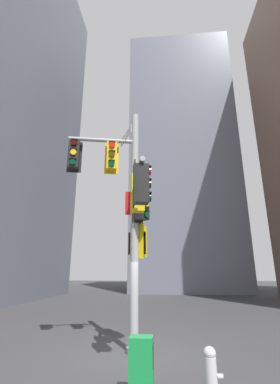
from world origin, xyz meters
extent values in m
plane|color=#38383A|center=(0.00, 0.00, 0.00)|extent=(120.00, 120.00, 0.00)
cube|color=slate|center=(3.40, 26.05, 16.26)|extent=(12.77, 12.77, 32.53)
cylinder|color=#9EA0A3|center=(0.00, 0.00, 3.84)|extent=(0.25, 0.25, 7.68)
cylinder|color=slate|center=(0.00, 0.00, 0.08)|extent=(0.45, 0.45, 0.16)
cylinder|color=#9EA0A3|center=(-1.13, -0.25, 6.61)|extent=(2.28, 0.63, 0.14)
cylinder|color=#9EA0A3|center=(0.23, -1.18, 4.92)|extent=(0.59, 2.39, 0.14)
cube|color=gold|center=(-0.83, 0.01, 6.01)|extent=(0.48, 0.13, 1.14)
cube|color=gold|center=(-0.79, -0.17, 6.01)|extent=(0.40, 0.40, 1.00)
cylinder|color=red|center=(-0.75, -0.37, 6.36)|extent=(0.21, 0.10, 0.20)
cube|color=black|center=(-0.75, -0.37, 6.48)|extent=(0.23, 0.12, 0.02)
cylinder|color=#3C2C06|center=(-0.75, -0.37, 6.01)|extent=(0.21, 0.10, 0.20)
cube|color=black|center=(-0.75, -0.37, 6.13)|extent=(0.23, 0.12, 0.02)
cylinder|color=#06311C|center=(-0.75, -0.37, 5.66)|extent=(0.21, 0.10, 0.20)
cube|color=black|center=(-0.75, -0.37, 5.78)|extent=(0.23, 0.12, 0.02)
cube|color=black|center=(-2.07, -0.26, 6.01)|extent=(0.48, 0.13, 1.14)
cube|color=black|center=(-2.03, -0.44, 6.01)|extent=(0.40, 0.40, 1.00)
cylinder|color=#360605|center=(-1.99, -0.64, 6.36)|extent=(0.21, 0.10, 0.20)
cube|color=black|center=(-1.99, -0.64, 6.48)|extent=(0.23, 0.12, 0.02)
cylinder|color=yellow|center=(-1.99, -0.64, 6.01)|extent=(0.21, 0.10, 0.20)
cube|color=black|center=(-1.99, -0.64, 6.13)|extent=(0.23, 0.12, 0.02)
cylinder|color=#06311C|center=(-1.99, -0.64, 5.66)|extent=(0.21, 0.10, 0.20)
cube|color=black|center=(-1.99, -0.64, 5.78)|extent=(0.23, 0.12, 0.02)
cube|color=yellow|center=(0.04, -1.22, 4.32)|extent=(0.12, 0.48, 1.14)
cube|color=yellow|center=(0.23, -1.18, 4.32)|extent=(0.40, 0.40, 1.00)
cylinder|color=red|center=(0.43, -1.14, 4.67)|extent=(0.10, 0.21, 0.20)
cube|color=black|center=(0.43, -1.14, 4.79)|extent=(0.11, 0.23, 0.02)
cylinder|color=#3C2C06|center=(0.43, -1.14, 4.32)|extent=(0.10, 0.21, 0.20)
cube|color=black|center=(0.43, -1.14, 4.44)|extent=(0.11, 0.23, 0.02)
cylinder|color=#06311C|center=(0.43, -1.14, 3.97)|extent=(0.10, 0.21, 0.20)
cube|color=black|center=(0.43, -1.14, 4.09)|extent=(0.11, 0.23, 0.02)
cube|color=black|center=(0.23, -2.16, 4.32)|extent=(0.12, 0.48, 1.14)
cube|color=black|center=(0.41, -2.13, 4.32)|extent=(0.40, 0.40, 1.00)
cylinder|color=red|center=(0.61, -2.09, 4.67)|extent=(0.10, 0.21, 0.20)
cube|color=black|center=(0.62, -2.09, 4.79)|extent=(0.11, 0.23, 0.02)
cylinder|color=#3C2C06|center=(0.61, -2.09, 4.32)|extent=(0.10, 0.21, 0.20)
cube|color=black|center=(0.62, -2.09, 4.44)|extent=(0.11, 0.23, 0.02)
cylinder|color=#06311C|center=(0.61, -2.09, 3.97)|extent=(0.10, 0.21, 0.20)
cube|color=black|center=(0.62, -2.09, 4.09)|extent=(0.11, 0.23, 0.02)
cube|color=yellow|center=(0.06, 0.12, 3.17)|extent=(0.45, 0.23, 1.14)
cube|color=yellow|center=(0.14, 0.29, 3.17)|extent=(0.45, 0.45, 1.00)
cylinder|color=#360605|center=(0.22, 0.48, 3.52)|extent=(0.21, 0.14, 0.20)
cube|color=black|center=(0.22, 0.48, 3.64)|extent=(0.23, 0.16, 0.02)
cylinder|color=yellow|center=(0.22, 0.48, 3.17)|extent=(0.21, 0.14, 0.20)
cube|color=black|center=(0.22, 0.48, 3.29)|extent=(0.23, 0.16, 0.02)
cylinder|color=#06311C|center=(0.22, 0.48, 2.82)|extent=(0.21, 0.14, 0.20)
cube|color=black|center=(0.22, 0.48, 2.94)|extent=(0.23, 0.16, 0.02)
cube|color=black|center=(0.11, -0.08, 4.27)|extent=(0.32, 0.40, 1.14)
cube|color=black|center=(0.26, -0.20, 4.27)|extent=(0.48, 0.48, 1.00)
cylinder|color=#360605|center=(0.41, -0.32, 4.62)|extent=(0.17, 0.19, 0.20)
cube|color=black|center=(0.42, -0.33, 4.74)|extent=(0.19, 0.22, 0.02)
cylinder|color=yellow|center=(0.41, -0.32, 4.27)|extent=(0.17, 0.19, 0.20)
cube|color=black|center=(0.42, -0.33, 4.39)|extent=(0.19, 0.22, 0.02)
cylinder|color=#06311C|center=(0.41, -0.32, 3.92)|extent=(0.17, 0.19, 0.20)
cube|color=black|center=(0.42, -0.33, 4.04)|extent=(0.19, 0.22, 0.02)
cube|color=white|center=(-0.31, -0.15, 6.77)|extent=(0.53, 1.07, 0.28)
cube|color=#19479E|center=(-0.31, -0.15, 6.77)|extent=(0.51, 1.03, 0.24)
cube|color=red|center=(-0.03, 0.22, 4.43)|extent=(0.64, 0.10, 0.80)
cube|color=white|center=(-0.03, 0.22, 4.43)|extent=(0.60, 0.09, 0.76)
cube|color=black|center=(0.05, 0.21, 3.09)|extent=(0.59, 0.17, 0.72)
cube|color=white|center=(0.05, 0.21, 3.09)|extent=(0.55, 0.15, 0.68)
cylinder|color=silver|center=(1.73, -2.70, 0.35)|extent=(0.22, 0.22, 0.70)
sphere|color=silver|center=(1.73, -2.70, 0.76)|extent=(0.23, 0.23, 0.23)
cylinder|color=silver|center=(1.89, -2.70, 0.38)|extent=(0.10, 0.09, 0.09)
cube|color=#198C3F|center=(0.46, -2.83, 0.52)|extent=(0.44, 0.36, 1.04)
cube|color=black|center=(0.69, -2.83, 0.73)|extent=(0.01, 0.29, 0.37)
camera|label=1|loc=(0.96, -8.39, 2.22)|focal=24.70mm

